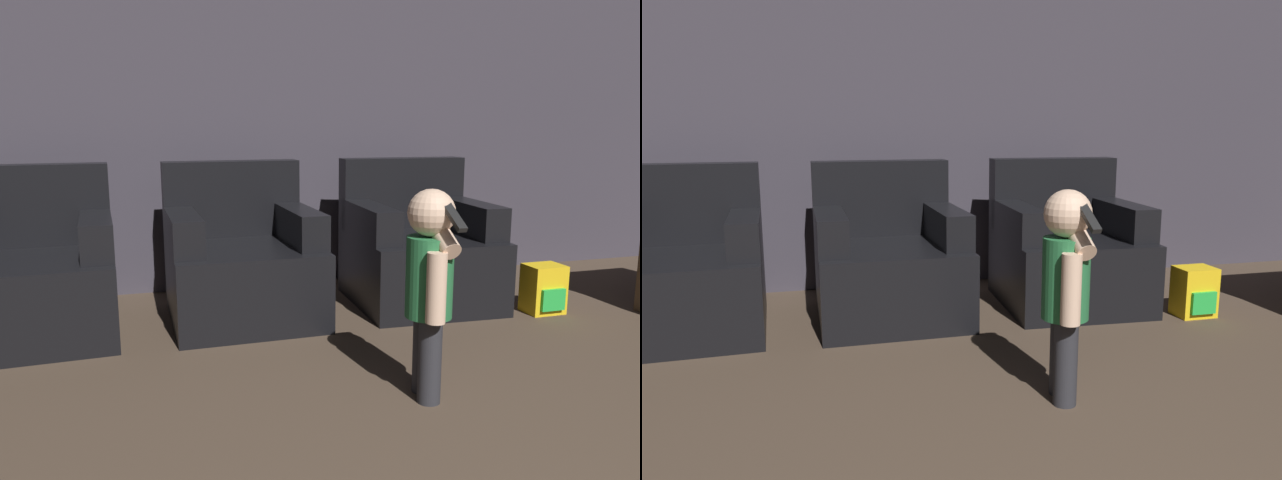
{
  "view_description": "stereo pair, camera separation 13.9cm",
  "coord_description": "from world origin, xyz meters",
  "views": [
    {
      "loc": [
        -0.77,
        0.3,
        1.12
      ],
      "look_at": [
        0.08,
        3.11,
        0.56
      ],
      "focal_mm": 35.0,
      "sensor_mm": 36.0,
      "label": 1
    },
    {
      "loc": [
        -0.64,
        0.26,
        1.12
      ],
      "look_at": [
        0.08,
        3.11,
        0.56
      ],
      "focal_mm": 35.0,
      "sensor_mm": 36.0,
      "label": 2
    }
  ],
  "objects": [
    {
      "name": "wall_back",
      "position": [
        0.0,
        4.5,
        1.3
      ],
      "size": [
        8.4,
        0.05,
        2.6
      ],
      "color": "#3D3842",
      "rests_on": "ground_plane"
    },
    {
      "name": "person_toddler",
      "position": [
        0.35,
        2.48,
        0.51
      ],
      "size": [
        0.19,
        0.34,
        0.86
      ],
      "rotation": [
        0.0,
        0.0,
        -1.81
      ],
      "color": "#28282D",
      "rests_on": "ground_plane"
    },
    {
      "name": "toy_backpack",
      "position": [
        1.54,
        3.34,
        0.14
      ],
      "size": [
        0.22,
        0.2,
        0.29
      ],
      "color": "yellow",
      "rests_on": "ground_plane"
    },
    {
      "name": "armchair_left",
      "position": [
        -1.3,
        3.79,
        0.32
      ],
      "size": [
        0.86,
        0.89,
        0.89
      ],
      "rotation": [
        0.0,
        0.0,
        0.05
      ],
      "color": "black",
      "rests_on": "ground_plane"
    },
    {
      "name": "armchair_right",
      "position": [
        0.93,
        3.79,
        0.32
      ],
      "size": [
        0.86,
        0.89,
        0.89
      ],
      "rotation": [
        0.0,
        0.0,
        -0.05
      ],
      "color": "black",
      "rests_on": "ground_plane"
    },
    {
      "name": "armchair_middle",
      "position": [
        -0.18,
        3.79,
        0.32
      ],
      "size": [
        0.83,
        0.86,
        0.89
      ],
      "rotation": [
        0.0,
        0.0,
        0.01
      ],
      "color": "black",
      "rests_on": "ground_plane"
    }
  ]
}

